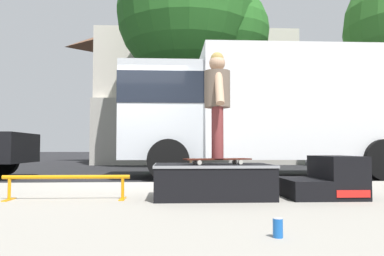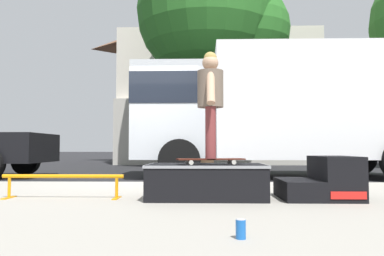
% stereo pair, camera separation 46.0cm
% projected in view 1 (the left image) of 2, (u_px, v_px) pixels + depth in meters
% --- Properties ---
extents(ground_plane, '(140.00, 140.00, 0.00)m').
position_uv_depth(ground_plane, '(122.00, 186.00, 7.17)').
color(ground_plane, black).
extents(sidewalk_slab, '(50.00, 5.00, 0.12)m').
position_uv_depth(sidewalk_slab, '(86.00, 208.00, 4.18)').
color(sidewalk_slab, gray).
rests_on(sidewalk_slab, ground).
extents(skate_box, '(1.36, 0.86, 0.40)m').
position_uv_depth(skate_box, '(213.00, 180.00, 4.56)').
color(skate_box, black).
rests_on(skate_box, sidewalk_slab).
extents(kicker_ramp, '(0.85, 0.84, 0.49)m').
position_uv_depth(kicker_ramp, '(326.00, 180.00, 4.64)').
color(kicker_ramp, black).
rests_on(kicker_ramp, sidewalk_slab).
extents(grind_rail, '(1.42, 0.28, 0.28)m').
position_uv_depth(grind_rail, '(67.00, 181.00, 4.42)').
color(grind_rail, orange).
rests_on(grind_rail, sidewalk_slab).
extents(skateboard, '(0.81, 0.38, 0.07)m').
position_uv_depth(skateboard, '(217.00, 159.00, 4.52)').
color(skateboard, '#4C1E14').
rests_on(skateboard, skate_box).
extents(skater_kid, '(0.30, 0.64, 1.25)m').
position_uv_depth(skater_kid, '(217.00, 96.00, 4.56)').
color(skater_kid, brown).
rests_on(skater_kid, skateboard).
extents(soda_can, '(0.07, 0.07, 0.13)m').
position_uv_depth(soda_can, '(278.00, 228.00, 2.54)').
color(soda_can, '#1959B2').
rests_on(soda_can, sidewalk_slab).
extents(box_truck, '(6.91, 2.63, 3.05)m').
position_uv_depth(box_truck, '(263.00, 108.00, 9.63)').
color(box_truck, white).
rests_on(box_truck, ground).
extents(street_tree_main, '(5.64, 5.13, 8.29)m').
position_uv_depth(street_tree_main, '(194.00, 18.00, 14.51)').
color(street_tree_main, brown).
rests_on(street_tree_main, ground).
extents(house_behind, '(9.54, 8.23, 8.40)m').
position_uv_depth(house_behind, '(193.00, 81.00, 20.57)').
color(house_behind, beige).
rests_on(house_behind, ground).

